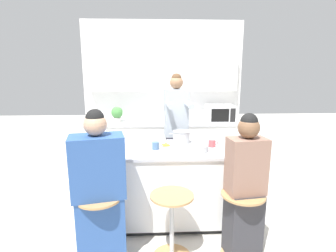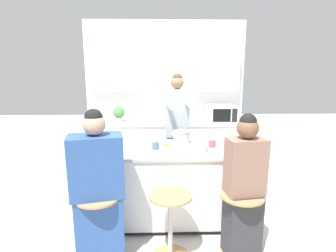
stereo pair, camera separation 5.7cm
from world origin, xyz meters
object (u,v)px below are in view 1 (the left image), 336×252
(person_cooking, at_px, (176,136))
(bar_stool_center, at_px, (172,221))
(bar_stool_leftmost, at_px, (101,224))
(person_seated_near, at_px, (245,192))
(fruit_bowl, at_px, (199,148))
(banana_bunch, at_px, (166,145))
(kitchen_island, at_px, (168,184))
(person_wrapped_blanket, at_px, (99,192))
(juice_carton, at_px, (106,145))
(cooking_pot, at_px, (181,137))
(microwave, at_px, (220,113))
(potted_plant, at_px, (117,114))
(coffee_cup_far, at_px, (212,143))
(bar_stool_rightmost, at_px, (242,220))
(coffee_cup_near, at_px, (156,146))

(person_cooking, bearing_deg, bar_stool_center, -98.78)
(bar_stool_leftmost, bearing_deg, person_seated_near, 1.13)
(fruit_bowl, xyz_separation_m, banana_bunch, (-0.37, 0.22, -0.02))
(kitchen_island, distance_m, fruit_bowl, 0.61)
(person_wrapped_blanket, relative_size, juice_carton, 6.77)
(cooking_pot, height_order, fruit_bowl, cooking_pot)
(microwave, distance_m, potted_plant, 1.81)
(bar_stool_leftmost, height_order, coffee_cup_far, coffee_cup_far)
(bar_stool_leftmost, bearing_deg, bar_stool_rightmost, -0.00)
(potted_plant, bearing_deg, person_cooking, -45.14)
(bar_stool_center, distance_m, microwave, 2.56)
(bar_stool_leftmost, distance_m, banana_bunch, 1.16)
(person_cooking, bearing_deg, bar_stool_rightmost, -71.36)
(person_cooking, xyz_separation_m, fruit_bowl, (0.19, -0.78, 0.05))
(kitchen_island, relative_size, person_seated_near, 1.17)
(cooking_pot, bearing_deg, coffee_cup_near, -142.37)
(bar_stool_center, height_order, fruit_bowl, fruit_bowl)
(kitchen_island, xyz_separation_m, bar_stool_leftmost, (-0.67, -0.71, -0.07))
(person_seated_near, bearing_deg, fruit_bowl, 115.64)
(banana_bunch, distance_m, juice_carton, 0.71)
(cooking_pot, height_order, potted_plant, potted_plant)
(banana_bunch, bearing_deg, bar_stool_leftmost, -128.86)
(coffee_cup_far, bearing_deg, bar_stool_center, -125.41)
(kitchen_island, height_order, bar_stool_leftmost, kitchen_island)
(juice_carton, height_order, microwave, microwave)
(bar_stool_rightmost, xyz_separation_m, coffee_cup_near, (-0.82, 0.68, 0.56))
(bar_stool_leftmost, bearing_deg, coffee_cup_near, 52.49)
(bar_stool_center, xyz_separation_m, microwave, (0.99, 2.27, 0.68))
(person_seated_near, bearing_deg, banana_bunch, 125.73)
(kitchen_island, height_order, coffee_cup_near, coffee_cup_near)
(banana_bunch, bearing_deg, coffee_cup_far, -4.69)
(coffee_cup_near, distance_m, microwave, 1.97)
(person_cooking, relative_size, banana_bunch, 13.66)
(person_wrapped_blanket, distance_m, coffee_cup_far, 1.42)
(bar_stool_leftmost, xyz_separation_m, person_seated_near, (1.37, 0.03, 0.28))
(person_cooking, distance_m, coffee_cup_near, 0.74)
(bar_stool_rightmost, distance_m, potted_plant, 2.84)
(fruit_bowl, distance_m, juice_carton, 1.03)
(bar_stool_leftmost, relative_size, fruit_bowl, 3.20)
(person_wrapped_blanket, height_order, cooking_pot, person_wrapped_blanket)
(microwave, relative_size, potted_plant, 1.81)
(person_wrapped_blanket, bearing_deg, potted_plant, 81.34)
(person_wrapped_blanket, relative_size, coffee_cup_near, 12.80)
(person_wrapped_blanket, xyz_separation_m, cooking_pot, (0.85, 0.90, 0.29))
(bar_stool_leftmost, height_order, bar_stool_center, same)
(person_wrapped_blanket, xyz_separation_m, person_seated_near, (1.37, -0.00, -0.03))
(bar_stool_leftmost, height_order, bar_stool_rightmost, same)
(person_cooking, xyz_separation_m, person_seated_near, (0.55, -1.33, -0.23))
(coffee_cup_far, bearing_deg, coffee_cup_near, -174.02)
(potted_plant, bearing_deg, person_seated_near, -56.59)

